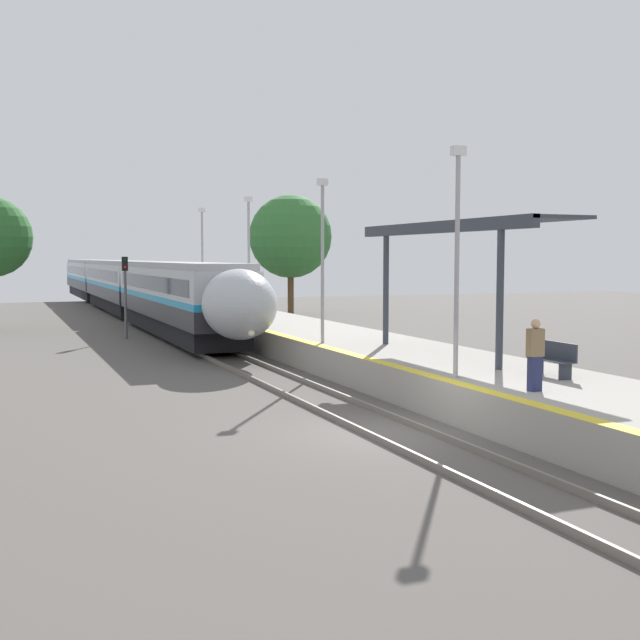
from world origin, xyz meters
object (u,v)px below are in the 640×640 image
object	(u,v)px
lamppost_near	(457,247)
lamppost_mid	(323,250)
person_waiting	(535,354)
lamppost_farthest	(202,253)
train	(123,283)
platform_bench	(554,358)
railway_signal	(125,288)
lamppost_far	(249,252)

from	to	relation	value
lamppost_near	lamppost_mid	xyz separation A→B (m)	(0.00, 8.91, 0.00)
person_waiting	lamppost_farthest	size ratio (longest dim) A/B	0.28
lamppost_near	lamppost_mid	world-z (taller)	same
train	person_waiting	bearing A→B (deg)	-86.25
platform_bench	lamppost_mid	xyz separation A→B (m)	(-2.43, 9.66, 2.82)
lamppost_near	lamppost_mid	bearing A→B (deg)	90.00
lamppost_mid	lamppost_farthest	world-z (taller)	same
platform_bench	lamppost_mid	bearing A→B (deg)	104.14
railway_signal	lamppost_far	bearing A→B (deg)	-48.24
person_waiting	lamppost_near	distance (m)	3.47
lamppost_near	lamppost_farthest	bearing A→B (deg)	90.00
lamppost_mid	lamppost_far	world-z (taller)	same
platform_bench	lamppost_near	size ratio (longest dim) A/B	0.26
railway_signal	lamppost_near	distance (m)	23.72
person_waiting	lamppost_near	size ratio (longest dim) A/B	0.28
railway_signal	lamppost_near	xyz separation A→B (m)	(4.77, -23.16, 1.79)
lamppost_mid	railway_signal	bearing A→B (deg)	108.52
lamppost_mid	lamppost_far	size ratio (longest dim) A/B	1.00
lamppost_far	lamppost_farthest	xyz separation A→B (m)	(0.00, 8.91, 0.00)
lamppost_far	person_waiting	bearing A→B (deg)	-88.26
train	railway_signal	bearing A→B (deg)	-97.83
railway_signal	lamppost_farthest	bearing A→B (deg)	36.71
train	lamppost_near	distance (m)	41.54
lamppost_near	lamppost_mid	distance (m)	8.91
person_waiting	lamppost_mid	xyz separation A→B (m)	(-0.61, 11.30, 2.43)
platform_bench	lamppost_farthest	xyz separation A→B (m)	(-2.43, 27.47, 2.82)
lamppost_near	lamppost_far	distance (m)	17.81
person_waiting	railway_signal	bearing A→B (deg)	101.91
person_waiting	lamppost_mid	bearing A→B (deg)	93.10
railway_signal	lamppost_farthest	size ratio (longest dim) A/B	0.71
lamppost_near	lamppost_farthest	distance (m)	26.72
lamppost_near	lamppost_far	world-z (taller)	same
lamppost_mid	lamppost_farthest	bearing A→B (deg)	90.00
railway_signal	lamppost_farthest	world-z (taller)	lamppost_farthest
platform_bench	railway_signal	world-z (taller)	railway_signal
platform_bench	person_waiting	distance (m)	2.48
platform_bench	railway_signal	distance (m)	24.99
lamppost_mid	lamppost_farthest	xyz separation A→B (m)	(0.00, 17.81, 0.00)
train	person_waiting	size ratio (longest dim) A/B	38.55
railway_signal	lamppost_mid	distance (m)	15.14
train	railway_signal	size ratio (longest dim) A/B	15.55
platform_bench	person_waiting	size ratio (longest dim) A/B	0.90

